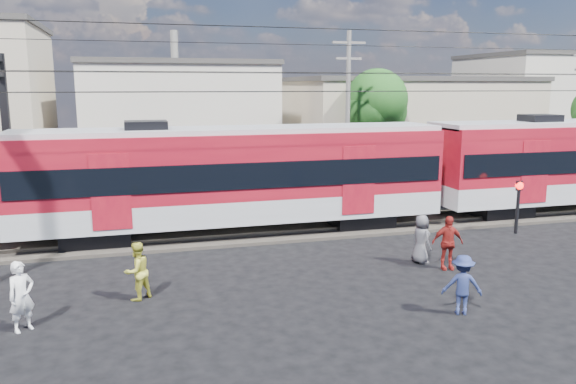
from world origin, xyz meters
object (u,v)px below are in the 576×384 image
(commuter_train, at_px, (240,174))
(crossing_signal, at_px, (518,197))
(pedestrian_c, at_px, (462,285))
(pedestrian_a, at_px, (21,296))

(commuter_train, xyz_separation_m, crossing_signal, (10.46, -2.71, -0.94))
(pedestrian_c, bearing_deg, pedestrian_a, 12.06)
(commuter_train, xyz_separation_m, pedestrian_a, (-6.59, -7.23, -1.55))
(commuter_train, relative_size, pedestrian_c, 32.47)
(pedestrian_a, height_order, crossing_signal, crossing_signal)
(commuter_train, bearing_deg, pedestrian_a, -132.33)
(commuter_train, distance_m, pedestrian_c, 10.07)
(pedestrian_a, xyz_separation_m, crossing_signal, (17.05, 4.52, 0.60))
(commuter_train, xyz_separation_m, pedestrian_c, (3.98, -9.11, -1.63))
(crossing_signal, bearing_deg, pedestrian_a, -165.14)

